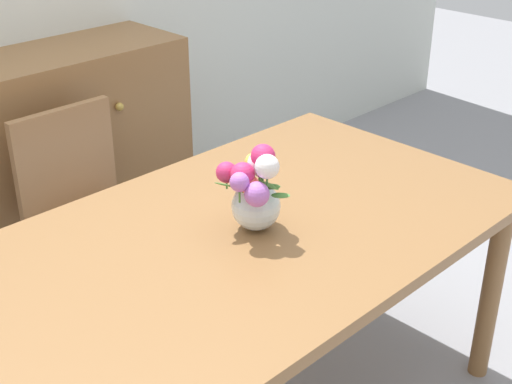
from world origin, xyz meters
name	(u,v)px	position (x,y,z in m)	size (l,w,h in m)	color
dining_table	(235,257)	(0.00, 0.00, 0.68)	(1.83, 1.03, 0.76)	olive
chair_far	(86,208)	(0.01, 0.85, 0.52)	(0.42, 0.42, 0.90)	#9E7047
dresser	(36,171)	(0.06, 1.33, 0.50)	(1.40, 0.47, 1.00)	olive
flower_vase	(255,190)	(0.06, -0.02, 0.89)	(0.19, 0.23, 0.26)	silver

